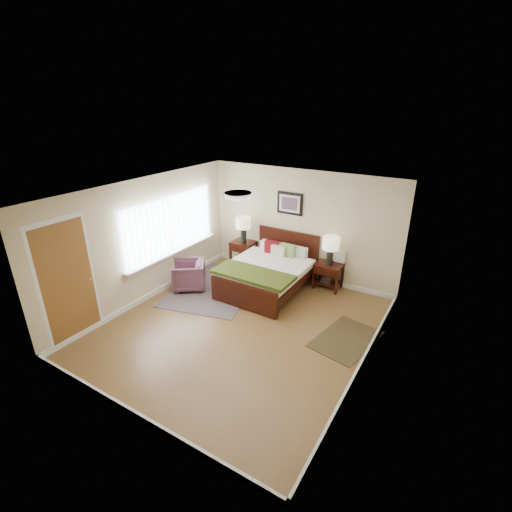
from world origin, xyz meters
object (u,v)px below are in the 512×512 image
object	(u,v)px
bed	(268,269)
armchair	(189,275)
nightstand_right	(328,274)
lamp_left	(243,225)
nightstand_left	(243,247)
lamp_right	(331,245)
rug_persian	(215,287)

from	to	relation	value
bed	armchair	distance (m)	1.74
nightstand_right	lamp_left	size ratio (longest dim) A/B	0.95
nightstand_right	armchair	distance (m)	3.05
nightstand_left	lamp_right	distance (m)	2.26
nightstand_right	lamp_right	size ratio (longest dim) A/B	0.95
lamp_left	rug_persian	bearing A→B (deg)	-87.92
lamp_right	armchair	size ratio (longest dim) A/B	0.89
lamp_left	armchair	bearing A→B (deg)	-104.26
lamp_right	rug_persian	bearing A→B (deg)	-149.54
armchair	rug_persian	bearing A→B (deg)	89.61
bed	armchair	bearing A→B (deg)	-150.91
lamp_right	rug_persian	xyz separation A→B (m)	(-2.16, -1.27, -1.00)
bed	nightstand_left	xyz separation A→B (m)	(-1.11, 0.72, 0.04)
bed	lamp_left	size ratio (longest dim) A/B	3.25
nightstand_right	lamp_left	xyz separation A→B (m)	(-2.21, 0.01, 0.74)
nightstand_right	rug_persian	size ratio (longest dim) A/B	0.25
bed	nightstand_left	distance (m)	1.33
nightstand_left	lamp_left	xyz separation A→B (m)	(0.00, 0.02, 0.56)
nightstand_left	rug_persian	size ratio (longest dim) A/B	0.28
bed	nightstand_right	distance (m)	1.32
lamp_right	armchair	world-z (taller)	lamp_right
bed	rug_persian	xyz separation A→B (m)	(-1.07, -0.52, -0.49)
lamp_right	rug_persian	world-z (taller)	lamp_right
bed	lamp_left	xyz separation A→B (m)	(-1.11, 0.75, 0.60)
nightstand_right	rug_persian	bearing A→B (deg)	-149.78
bed	nightstand_left	world-z (taller)	bed
lamp_left	rug_persian	world-z (taller)	lamp_left
bed	lamp_right	distance (m)	1.42
lamp_right	nightstand_right	bearing A→B (deg)	-90.00
nightstand_left	nightstand_right	xyz separation A→B (m)	(2.21, 0.01, -0.18)
bed	lamp_right	world-z (taller)	lamp_right
nightstand_left	lamp_right	size ratio (longest dim) A/B	1.08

